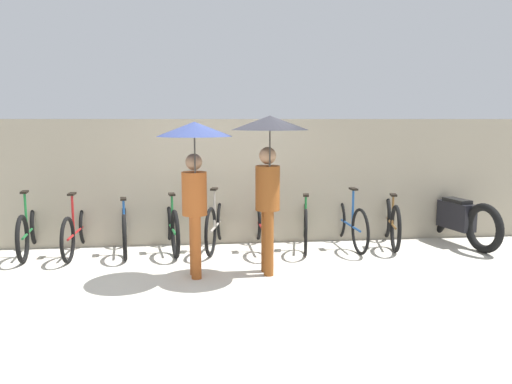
% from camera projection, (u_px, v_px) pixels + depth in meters
% --- Properties ---
extents(ground_plane, '(30.00, 30.00, 0.00)m').
position_uv_depth(ground_plane, '(221.00, 283.00, 6.26)').
color(ground_plane, beige).
extents(back_wall, '(14.79, 0.12, 2.04)m').
position_uv_depth(back_wall, '(215.00, 182.00, 8.15)').
color(back_wall, gray).
rests_on(back_wall, ground).
extents(parked_bicycle_0, '(0.44, 1.71, 0.99)m').
position_uv_depth(parked_bicycle_0, '(30.00, 230.00, 7.59)').
color(parked_bicycle_0, black).
rests_on(parked_bicycle_0, ground).
extents(parked_bicycle_1, '(0.44, 1.74, 0.99)m').
position_uv_depth(parked_bicycle_1, '(77.00, 230.00, 7.62)').
color(parked_bicycle_1, black).
rests_on(parked_bicycle_1, ground).
extents(parked_bicycle_2, '(0.44, 1.64, 1.09)m').
position_uv_depth(parked_bicycle_2, '(125.00, 229.00, 7.71)').
color(parked_bicycle_2, black).
rests_on(parked_bicycle_2, ground).
extents(parked_bicycle_3, '(0.48, 1.73, 1.06)m').
position_uv_depth(parked_bicycle_3, '(171.00, 226.00, 7.84)').
color(parked_bicycle_3, black).
rests_on(parked_bicycle_3, ground).
extents(parked_bicycle_4, '(0.53, 1.69, 1.11)m').
position_uv_depth(parked_bicycle_4, '(217.00, 224.00, 7.92)').
color(parked_bicycle_4, black).
rests_on(parked_bicycle_4, ground).
extents(parked_bicycle_5, '(0.44, 1.74, 1.03)m').
position_uv_depth(parked_bicycle_5, '(262.00, 226.00, 7.92)').
color(parked_bicycle_5, black).
rests_on(parked_bicycle_5, ground).
extents(parked_bicycle_6, '(0.52, 1.76, 1.10)m').
position_uv_depth(parked_bicycle_6, '(305.00, 224.00, 8.01)').
color(parked_bicycle_6, black).
rests_on(parked_bicycle_6, ground).
extents(parked_bicycle_7, '(0.44, 1.79, 0.98)m').
position_uv_depth(parked_bicycle_7, '(348.00, 223.00, 8.08)').
color(parked_bicycle_7, black).
rests_on(parked_bicycle_7, ground).
extents(parked_bicycle_8, '(0.53, 1.68, 1.09)m').
position_uv_depth(parked_bicycle_8, '(391.00, 221.00, 8.16)').
color(parked_bicycle_8, black).
rests_on(parked_bicycle_8, ground).
extents(pedestrian_leading, '(0.94, 0.94, 2.01)m').
position_uv_depth(pedestrian_leading, '(194.00, 159.00, 6.22)').
color(pedestrian_leading, '#9E4C1E').
rests_on(pedestrian_leading, ground).
extents(pedestrian_center, '(0.97, 0.97, 2.08)m').
position_uv_depth(pedestrian_center, '(269.00, 152.00, 6.34)').
color(pedestrian_center, brown).
rests_on(pedestrian_center, ground).
extents(motorcycle, '(0.67, 2.01, 0.95)m').
position_uv_depth(motorcycle, '(456.00, 218.00, 8.23)').
color(motorcycle, black).
rests_on(motorcycle, ground).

